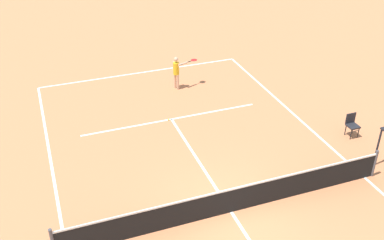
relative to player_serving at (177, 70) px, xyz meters
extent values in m
plane|color=#D37A4C|center=(1.19, 8.90, -0.96)|extent=(60.00, 60.00, 0.00)
cube|color=white|center=(1.19, -2.34, -0.96)|extent=(10.30, 0.10, 0.01)
cube|color=white|center=(-3.96, 8.90, -0.96)|extent=(0.10, 22.49, 0.01)
cube|color=white|center=(1.19, 2.71, -0.96)|extent=(7.72, 0.10, 0.01)
cube|color=white|center=(1.19, 8.90, -0.96)|extent=(0.10, 12.37, 0.01)
cylinder|color=#4C4C51|center=(-4.26, 8.90, -0.43)|extent=(0.10, 0.10, 1.07)
cube|color=black|center=(1.19, 8.90, -0.51)|extent=(10.90, 0.03, 0.91)
cube|color=white|center=(1.19, 8.90, -0.03)|extent=(10.90, 0.04, 0.06)
cylinder|color=#D8A884|center=(0.09, -0.08, -0.58)|extent=(0.12, 0.12, 0.76)
cylinder|color=#D8A884|center=(0.02, 0.10, -0.58)|extent=(0.12, 0.12, 0.76)
cylinder|color=yellow|center=(0.05, 0.01, 0.09)|extent=(0.28, 0.28, 0.59)
sphere|color=#D8A884|center=(0.05, 0.01, 0.56)|extent=(0.21, 0.21, 0.21)
cylinder|color=#D8A884|center=(0.12, -0.16, 0.12)|extent=(0.09, 0.09, 0.53)
cylinder|color=#D8A884|center=(-0.26, 0.09, 0.32)|extent=(0.53, 0.27, 0.09)
cylinder|color=black|center=(-0.63, -0.04, 0.32)|extent=(0.26, 0.12, 0.04)
ellipsoid|color=red|center=(-0.90, -0.14, 0.32)|extent=(0.40, 0.37, 0.04)
sphere|color=#CCE033|center=(1.33, 2.76, -0.93)|extent=(0.07, 0.07, 0.07)
cylinder|color=#232328|center=(-4.73, 8.41, -0.19)|extent=(0.07, 0.07, 1.55)
cylinder|color=#262626|center=(-5.37, 6.67, -0.74)|extent=(0.04, 0.04, 0.45)
cylinder|color=#262626|center=(-5.02, 6.67, -0.74)|extent=(0.04, 0.04, 0.45)
cylinder|color=#262626|center=(-5.37, 6.31, -0.74)|extent=(0.04, 0.04, 0.45)
cylinder|color=#262626|center=(-5.02, 6.31, -0.74)|extent=(0.04, 0.04, 0.45)
cube|color=#232328|center=(-5.19, 6.49, -0.48)|extent=(0.44, 0.44, 0.06)
cube|color=#232328|center=(-5.19, 6.27, -0.23)|extent=(0.44, 0.04, 0.44)
camera|label=1|loc=(6.14, 18.77, 8.97)|focal=42.61mm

